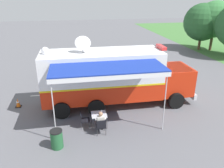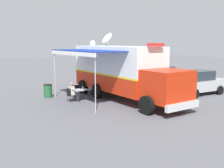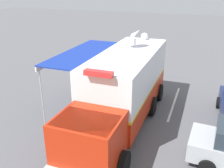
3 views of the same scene
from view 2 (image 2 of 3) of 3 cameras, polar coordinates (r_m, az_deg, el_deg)
ground_plane at (r=18.18m, az=1.03°, el=-2.89°), size 100.00×100.00×0.00m
lot_stripe at (r=21.36m, az=2.04°, el=-1.09°), size 0.15×4.80×0.01m
command_truck at (r=17.26m, az=2.41°, el=2.99°), size 4.89×9.50×4.53m
folding_table at (r=17.22m, az=-6.65°, el=-1.35°), size 0.80×0.80×0.73m
water_bottle at (r=17.06m, az=-6.39°, el=-0.88°), size 0.07×0.07×0.22m
folding_chair_at_table at (r=16.89m, az=-9.04°, el=-2.15°), size 0.48×0.48×0.87m
folding_chair_beside_table at (r=18.01m, az=-7.77°, el=-1.42°), size 0.48×0.48×0.87m
seated_responder at (r=16.95m, az=-8.47°, el=-1.62°), size 0.66×0.55×1.25m
trash_bin at (r=18.59m, az=-13.74°, el=-1.45°), size 0.57×0.57×0.91m
traffic_cone at (r=22.88m, az=-5.36°, el=0.27°), size 0.36×0.36×0.58m
car_behind_truck at (r=20.05m, az=18.10°, el=0.34°), size 4.31×2.23×1.76m
car_far_corner at (r=22.68m, az=10.41°, el=1.61°), size 2.07×4.23×1.76m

